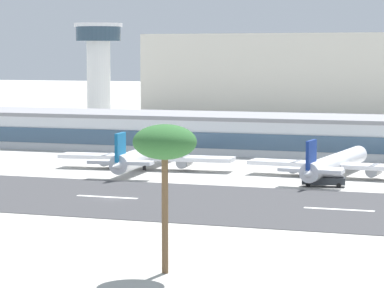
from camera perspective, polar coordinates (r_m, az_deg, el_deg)
The scene contains 11 objects.
ground_plane at distance 177.47m, azimuth -4.71°, elevation -3.22°, with size 1400.00×1400.00×0.00m, color #B2AFA8.
runway_strip at distance 178.88m, azimuth -4.50°, elevation -3.14°, with size 800.00×43.24×0.08m, color #38383A.
runway_centreline_dash_4 at distance 179.53m, azimuth -4.97°, elevation -3.09°, with size 12.00×1.20×0.01m, color white.
runway_centreline_dash_5 at distance 166.60m, azimuth 8.56°, elevation -3.79°, with size 12.00×1.20×0.01m, color white.
terminal_building at distance 257.62m, azimuth 5.82°, elevation 0.54°, with size 221.66×27.15×10.00m.
control_tower at distance 329.41m, azimuth -5.47°, elevation 4.68°, with size 16.11×16.11×36.36m.
distant_hotel_block at distance 404.04m, azimuth 7.34°, elevation 3.96°, with size 141.91×36.45×34.34m, color beige.
airliner_blue_tail_gate_0 at distance 220.70m, azimuth -2.78°, elevation -0.72°, with size 40.85×46.70×9.75m.
airliner_navy_tail_gate_1 at distance 208.27m, azimuth 8.25°, elevation -1.17°, with size 37.91×44.87×9.36m.
service_fuel_truck_1 at distance 194.80m, azimuth 7.67°, elevation -1.89°, with size 8.83×4.13×3.95m.
palm_tree_2 at distance 115.62m, azimuth -1.60°, elevation -0.03°, with size 7.63×7.63×17.89m.
Camera 1 is at (72.09, -160.04, 26.18)m, focal length 91.50 mm.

